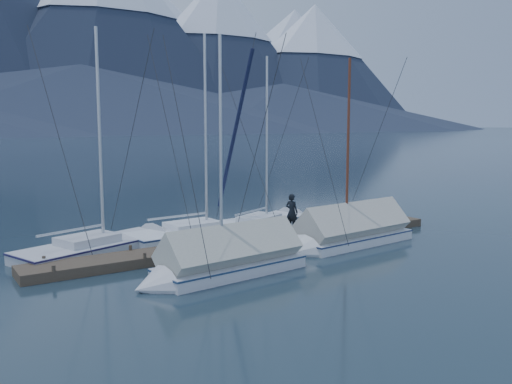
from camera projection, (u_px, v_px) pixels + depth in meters
ground at (285, 256)px, 20.19m from camera, size 1000.00×1000.00×0.00m
dock at (256, 243)px, 21.85m from camera, size 18.00×1.50×0.54m
mooring_posts at (245, 239)px, 21.54m from camera, size 15.12×1.52×0.35m
sailboat_open_left at (114, 245)px, 21.29m from camera, size 7.29×4.16×9.30m
sailboat_open_mid at (216, 232)px, 23.84m from camera, size 7.32×3.08×9.48m
sailboat_open_right at (272, 223)px, 25.96m from camera, size 6.79×4.42×8.74m
sailboat_covered_near at (344, 235)px, 21.96m from camera, size 6.54×2.78×8.30m
sailboat_covered_far at (219, 264)px, 17.51m from camera, size 6.15×2.60×8.42m
person at (292, 212)px, 23.23m from camera, size 0.57×0.68×1.59m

